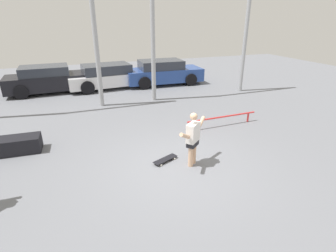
{
  "coord_description": "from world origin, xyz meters",
  "views": [
    {
      "loc": [
        -2.41,
        -5.56,
        3.71
      ],
      "look_at": [
        0.15,
        1.26,
        0.67
      ],
      "focal_mm": 28.0,
      "sensor_mm": 36.0,
      "label": 1
    }
  ],
  "objects_px": {
    "parked_car_blue": "(163,72)",
    "skateboard": "(165,159)",
    "skateboarder": "(193,137)",
    "grind_box": "(0,147)",
    "grind_rail": "(222,118)",
    "parked_car_black": "(48,79)",
    "parked_car_white": "(109,76)"
  },
  "relations": [
    {
      "from": "grind_box",
      "to": "grind_rail",
      "type": "distance_m",
      "value": 7.18
    },
    {
      "from": "skateboarder",
      "to": "parked_car_black",
      "type": "distance_m",
      "value": 10.11
    },
    {
      "from": "grind_box",
      "to": "parked_car_white",
      "type": "relative_size",
      "value": 0.47
    },
    {
      "from": "skateboarder",
      "to": "grind_box",
      "type": "distance_m",
      "value": 5.57
    },
    {
      "from": "skateboarder",
      "to": "grind_box",
      "type": "bearing_deg",
      "value": 114.36
    },
    {
      "from": "grind_box",
      "to": "parked_car_white",
      "type": "height_order",
      "value": "parked_car_white"
    },
    {
      "from": "skateboarder",
      "to": "parked_car_white",
      "type": "distance_m",
      "value": 9.23
    },
    {
      "from": "skateboard",
      "to": "grind_box",
      "type": "xyz_separation_m",
      "value": [
        -4.35,
        2.06,
        0.17
      ]
    },
    {
      "from": "skateboarder",
      "to": "grind_rail",
      "type": "xyz_separation_m",
      "value": [
        2.2,
        2.09,
        -0.5
      ]
    },
    {
      "from": "parked_car_black",
      "to": "grind_box",
      "type": "bearing_deg",
      "value": -101.13
    },
    {
      "from": "skateboarder",
      "to": "parked_car_black",
      "type": "bearing_deg",
      "value": 73.23
    },
    {
      "from": "skateboard",
      "to": "grind_box",
      "type": "relative_size",
      "value": 0.35
    },
    {
      "from": "skateboarder",
      "to": "parked_car_blue",
      "type": "xyz_separation_m",
      "value": [
        2.36,
        8.97,
        -0.12
      ]
    },
    {
      "from": "skateboard",
      "to": "parked_car_black",
      "type": "xyz_separation_m",
      "value": [
        -3.25,
        8.94,
        0.62
      ]
    },
    {
      "from": "parked_car_black",
      "to": "parked_car_white",
      "type": "distance_m",
      "value": 3.13
    },
    {
      "from": "skateboarder",
      "to": "skateboard",
      "type": "height_order",
      "value": "skateboarder"
    },
    {
      "from": "skateboarder",
      "to": "grind_box",
      "type": "xyz_separation_m",
      "value": [
        -4.96,
        2.46,
        -0.57
      ]
    },
    {
      "from": "grind_rail",
      "to": "parked_car_white",
      "type": "xyz_separation_m",
      "value": [
        -2.94,
        7.1,
        0.34
      ]
    },
    {
      "from": "parked_car_black",
      "to": "parked_car_blue",
      "type": "xyz_separation_m",
      "value": [
        6.23,
        -0.37,
        0.01
      ]
    },
    {
      "from": "parked_car_blue",
      "to": "skateboard",
      "type": "bearing_deg",
      "value": -106.71
    },
    {
      "from": "grind_rail",
      "to": "skateboarder",
      "type": "bearing_deg",
      "value": -136.49
    },
    {
      "from": "skateboarder",
      "to": "parked_car_blue",
      "type": "distance_m",
      "value": 9.28
    },
    {
      "from": "grind_rail",
      "to": "parked_car_white",
      "type": "relative_size",
      "value": 0.6
    },
    {
      "from": "grind_rail",
      "to": "skateboard",
      "type": "bearing_deg",
      "value": -149.12
    },
    {
      "from": "parked_car_black",
      "to": "skateboard",
      "type": "bearing_deg",
      "value": -72.1
    },
    {
      "from": "skateboarder",
      "to": "skateboard",
      "type": "relative_size",
      "value": 1.92
    },
    {
      "from": "skateboard",
      "to": "parked_car_white",
      "type": "height_order",
      "value": "parked_car_white"
    },
    {
      "from": "grind_box",
      "to": "parked_car_white",
      "type": "bearing_deg",
      "value": 57.89
    },
    {
      "from": "grind_box",
      "to": "skateboarder",
      "type": "bearing_deg",
      "value": -26.37
    },
    {
      "from": "grind_box",
      "to": "grind_rail",
      "type": "bearing_deg",
      "value": -2.94
    },
    {
      "from": "skateboard",
      "to": "grind_rail",
      "type": "distance_m",
      "value": 3.3
    },
    {
      "from": "skateboard",
      "to": "skateboarder",
      "type": "bearing_deg",
      "value": -55.93
    }
  ]
}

